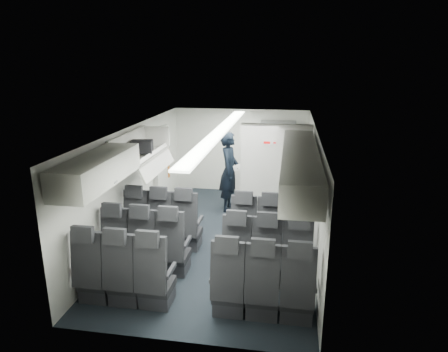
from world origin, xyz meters
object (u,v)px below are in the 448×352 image
(boarding_door, at_px, (162,167))
(flight_attendant, at_px, (229,171))
(carry_on_bag, at_px, (142,147))
(seat_row_rear, at_px, (191,284))
(galley_unit, at_px, (277,160))
(seat_row_front, at_px, (215,230))
(seat_row_mid, at_px, (205,254))

(boarding_door, distance_m, flight_attendant, 1.56)
(flight_attendant, bearing_deg, carry_on_bag, 146.79)
(seat_row_rear, distance_m, carry_on_bag, 2.88)
(galley_unit, xyz_separation_m, boarding_door, (-2.59, -1.17, 0.00))
(seat_row_front, relative_size, boarding_door, 1.79)
(seat_row_mid, xyz_separation_m, flight_attendant, (-0.08, 3.03, 0.51))
(boarding_door, height_order, flight_attendant, boarding_door)
(flight_attendant, height_order, carry_on_bag, carry_on_bag)
(boarding_door, distance_m, carry_on_bag, 2.02)
(seat_row_mid, relative_size, galley_unit, 1.75)
(seat_row_mid, bearing_deg, seat_row_rear, -90.00)
(seat_row_front, bearing_deg, flight_attendant, 92.03)
(seat_row_front, bearing_deg, seat_row_mid, -90.00)
(galley_unit, relative_size, boarding_door, 1.02)
(seat_row_rear, distance_m, boarding_door, 4.25)
(seat_row_front, height_order, carry_on_bag, carry_on_bag)
(boarding_door, bearing_deg, seat_row_front, -51.84)
(carry_on_bag, bearing_deg, flight_attendant, 44.32)
(seat_row_front, bearing_deg, boarding_door, 128.16)
(seat_row_front, distance_m, galley_unit, 3.43)
(seat_row_rear, bearing_deg, seat_row_front, 90.00)
(flight_attendant, bearing_deg, boarding_door, 93.94)
(seat_row_front, distance_m, seat_row_rear, 1.80)
(seat_row_mid, relative_size, seat_row_rear, 1.00)
(seat_row_rear, bearing_deg, carry_on_bag, 124.01)
(seat_row_front, bearing_deg, seat_row_rear, -90.00)
(carry_on_bag, bearing_deg, galley_unit, 41.66)
(seat_row_front, relative_size, flight_attendant, 1.83)
(galley_unit, distance_m, flight_attendant, 1.52)
(seat_row_rear, xyz_separation_m, boarding_door, (-1.64, 3.89, 0.55))
(seat_row_rear, height_order, flight_attendant, flight_attendant)
(seat_row_front, xyz_separation_m, flight_attendant, (-0.08, 2.13, 0.51))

